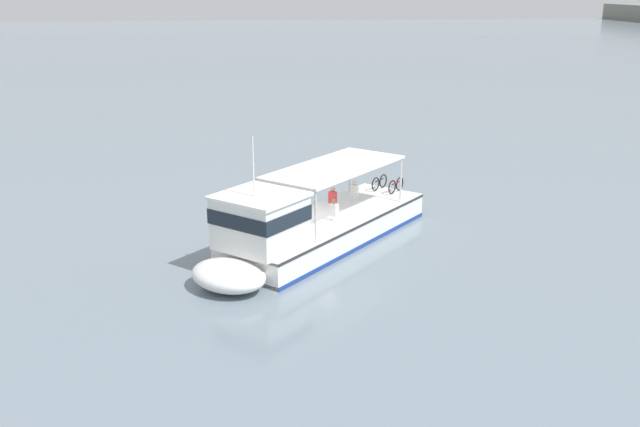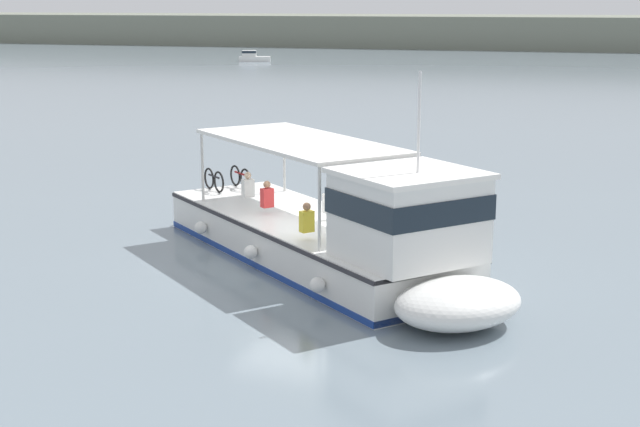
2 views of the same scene
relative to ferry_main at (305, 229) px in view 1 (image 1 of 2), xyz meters
The scene contains 2 objects.
ground_plane 1.82m from the ferry_main, behind, with size 400.00×400.00×0.00m, color slate.
ferry_main is the anchor object (origin of this frame).
Camera 1 is at (28.72, -2.23, 10.38)m, focal length 40.29 mm.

